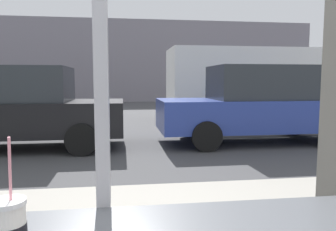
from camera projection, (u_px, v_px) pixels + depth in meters
The scene contains 5 objects.
ground_plane at pixel (120, 134), 9.14m from camera, with size 60.00×60.00×0.00m, color #424244.
building_facade_far at pixel (121, 61), 23.47m from camera, with size 28.00×1.20×5.75m, color gray.
parked_car_black at pixel (20, 108), 7.11m from camera, with size 4.32×2.01×1.77m.
parked_car_blue at pixel (259, 104), 7.85m from camera, with size 4.67×1.94×1.82m.
box_truck at pixel (260, 80), 12.67m from camera, with size 7.20×2.44×2.67m.
Camera 1 is at (0.07, -1.13, 1.47)m, focal length 35.24 mm.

